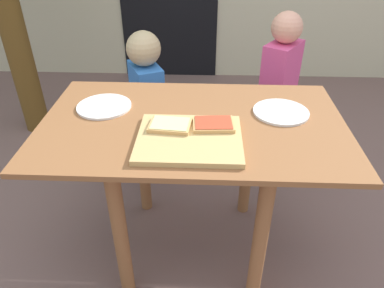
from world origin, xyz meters
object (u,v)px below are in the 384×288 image
object	(u,v)px
cutting_board	(189,139)
pizza_slice_far_left	(170,125)
plate_white_right	(281,112)
child_right	(278,87)
child_left	(147,98)
dining_table	(193,149)
pizza_slice_far_right	(213,124)
plate_white_left	(104,106)

from	to	relation	value
cutting_board	pizza_slice_far_left	world-z (taller)	pizza_slice_far_left
plate_white_right	child_right	bearing A→B (deg)	80.14
pizza_slice_far_left	child_left	bearing A→B (deg)	106.54
dining_table	child_left	xyz separation A→B (m)	(-0.28, 0.60, -0.06)
pizza_slice_far_right	plate_white_right	size ratio (longest dim) A/B	0.70
dining_table	child_right	bearing A→B (deg)	56.01
dining_table	cutting_board	bearing A→B (deg)	-92.49
child_right	pizza_slice_far_left	bearing A→B (deg)	-125.38
pizza_slice_far_left	dining_table	bearing A→B (deg)	44.56
pizza_slice_far_left	pizza_slice_far_right	bearing A→B (deg)	4.73
dining_table	plate_white_right	world-z (taller)	plate_white_right
cutting_board	plate_white_left	xyz separation A→B (m)	(-0.38, 0.25, -0.01)
child_left	plate_white_right	bearing A→B (deg)	-38.58
cutting_board	pizza_slice_far_right	bearing A→B (deg)	42.15
plate_white_left	child_left	bearing A→B (deg)	78.90
pizza_slice_far_left	pizza_slice_far_right	xyz separation A→B (m)	(0.16, 0.01, 0.00)
dining_table	plate_white_right	distance (m)	0.40
child_left	child_right	xyz separation A→B (m)	(0.75, 0.09, 0.04)
dining_table	plate_white_left	distance (m)	0.42
pizza_slice_far_right	plate_white_left	xyz separation A→B (m)	(-0.46, 0.17, -0.02)
child_left	child_right	world-z (taller)	child_right
plate_white_right	plate_white_left	bearing A→B (deg)	178.58
plate_white_right	pizza_slice_far_left	bearing A→B (deg)	-159.61
plate_white_right	child_left	world-z (taller)	child_left
plate_white_left	plate_white_right	size ratio (longest dim) A/B	1.00
dining_table	child_left	world-z (taller)	child_left
pizza_slice_far_left	child_left	xyz separation A→B (m)	(-0.20, 0.68, -0.23)
pizza_slice_far_right	plate_white_right	world-z (taller)	pizza_slice_far_right
plate_white_right	cutting_board	bearing A→B (deg)	-147.93
dining_table	pizza_slice_far_left	bearing A→B (deg)	-135.44
child_left	child_right	distance (m)	0.76
plate_white_right	child_right	size ratio (longest dim) A/B	0.23
child_left	child_right	size ratio (longest dim) A/B	0.92
pizza_slice_far_right	plate_white_left	bearing A→B (deg)	159.84
cutting_board	pizza_slice_far_left	size ratio (longest dim) A/B	2.32
plate_white_left	child_right	bearing A→B (deg)	34.83
dining_table	plate_white_right	size ratio (longest dim) A/B	5.27
pizza_slice_far_left	plate_white_right	distance (m)	0.48
dining_table	child_left	bearing A→B (deg)	115.40
cutting_board	child_right	bearing A→B (deg)	60.57
cutting_board	dining_table	bearing A→B (deg)	87.51
plate_white_right	child_right	xyz separation A→B (m)	(0.11, 0.61, -0.16)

